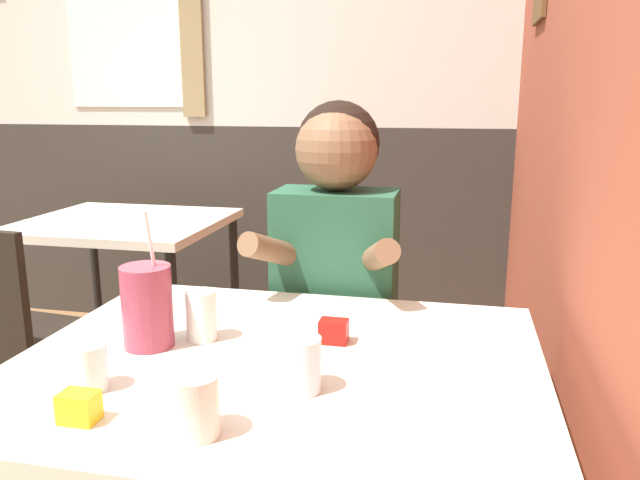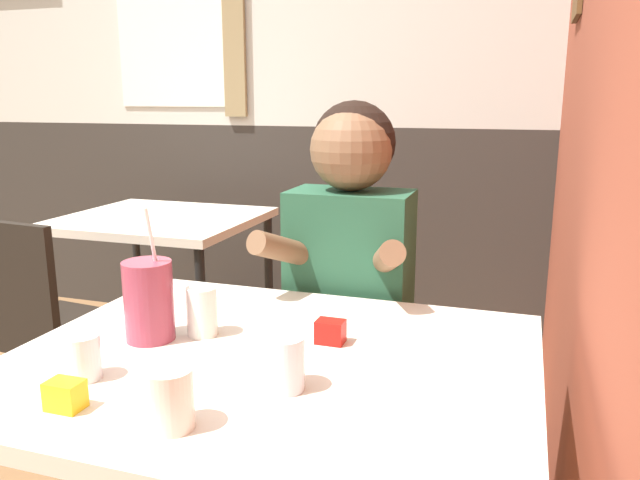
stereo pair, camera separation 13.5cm
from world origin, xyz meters
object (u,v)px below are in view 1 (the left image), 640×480
at_px(cocktail_pitcher, 147,306).
at_px(person_seated, 336,299).
at_px(background_table, 125,237).
at_px(chair_near_window, 6,330).
at_px(main_table, 278,388).

bearing_deg(cocktail_pitcher, person_seated, 62.10).
distance_m(background_table, cocktail_pitcher, 1.49).
bearing_deg(background_table, chair_near_window, -90.43).
xyz_separation_m(background_table, cocktail_pitcher, (0.78, -1.27, 0.17)).
relative_size(chair_near_window, cocktail_pitcher, 2.97).
height_order(background_table, person_seated, person_seated).
distance_m(chair_near_window, person_seated, 1.09).
bearing_deg(main_table, cocktail_pitcher, 177.91).
bearing_deg(chair_near_window, main_table, -20.14).
relative_size(main_table, person_seated, 0.85).
xyz_separation_m(main_table, chair_near_window, (-1.06, 0.52, -0.16)).
distance_m(background_table, person_seated, 1.28).
height_order(background_table, cocktail_pitcher, cocktail_pitcher).
bearing_deg(main_table, person_seated, 88.99).
bearing_deg(background_table, person_seated, -33.63).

